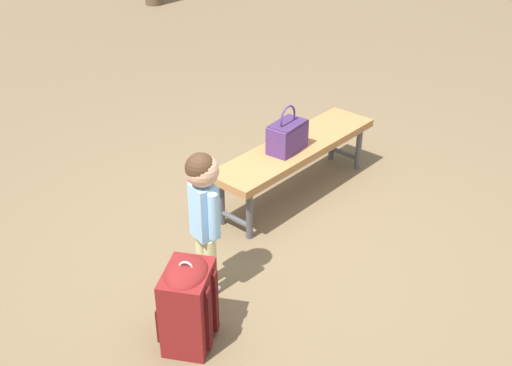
% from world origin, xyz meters
% --- Properties ---
extents(ground_plane, '(40.00, 40.00, 0.00)m').
position_xyz_m(ground_plane, '(0.00, 0.00, 0.00)').
color(ground_plane, brown).
rests_on(ground_plane, ground).
extents(park_bench, '(1.65, 0.75, 0.45)m').
position_xyz_m(park_bench, '(-0.81, -0.20, 0.39)').
color(park_bench, '#9E6B3D').
rests_on(park_bench, ground).
extents(handbag, '(0.34, 0.22, 0.37)m').
position_xyz_m(handbag, '(-0.69, -0.22, 0.58)').
color(handbag, '#4C2D66').
rests_on(handbag, park_bench).
extents(child_standing, '(0.20, 0.25, 0.99)m').
position_xyz_m(child_standing, '(0.54, -0.17, 0.66)').
color(child_standing, '#CCCC8C').
rests_on(child_standing, ground).
extents(backpack_large, '(0.40, 0.36, 0.58)m').
position_xyz_m(backpack_large, '(0.98, -0.01, 0.29)').
color(backpack_large, maroon).
rests_on(backpack_large, ground).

